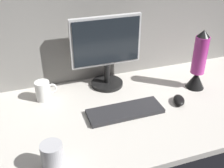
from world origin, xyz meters
TOP-DOWN VIEW (x-y plane):
  - ground_plane at (0.00, 0.00)cm, footprint 180.00×80.00cm
  - cubicle_wall_back at (0.00, 37.50)cm, footprint 180.00×5.00cm
  - monitor at (0.01, 25.11)cm, footprint 38.66×18.00cm
  - keyboard at (-0.07, -4.20)cm, footprint 37.09×13.25cm
  - mouse at (29.33, -4.99)cm, footprint 8.88×11.02cm
  - mug_steel at (-38.18, -28.26)cm, footprint 8.29×8.29cm
  - mug_ceramic_white at (-35.88, 20.89)cm, footprint 11.21×7.62cm
  - lava_lamp at (46.18, 6.16)cm, footprint 10.30×10.30cm

SIDE VIEW (x-z plane):
  - ground_plane at x=0.00cm, z-range -3.00..0.00cm
  - keyboard at x=-0.07cm, z-range 0.00..2.00cm
  - mouse at x=29.33cm, z-range 0.00..3.40cm
  - mug_ceramic_white at x=-35.88cm, z-range 0.03..10.43cm
  - mug_steel at x=-38.18cm, z-range 0.00..11.57cm
  - lava_lamp at x=46.18cm, z-range -2.71..30.99cm
  - monitor at x=0.01cm, z-range 1.86..41.65cm
  - cubicle_wall_back at x=0.00cm, z-range 0.00..63.95cm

